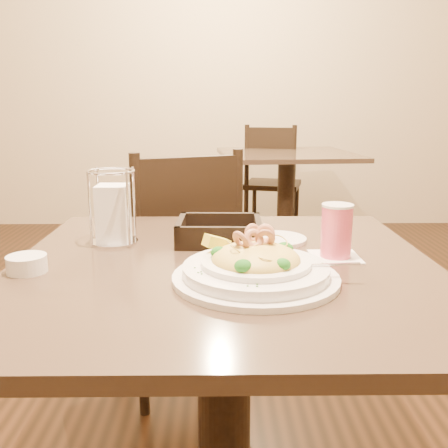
{
  "coord_description": "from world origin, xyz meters",
  "views": [
    {
      "loc": [
        -0.01,
        -1.01,
        1.08
      ],
      "look_at": [
        0.0,
        0.02,
        0.83
      ],
      "focal_mm": 40.0,
      "sensor_mm": 36.0,
      "label": 1
    }
  ],
  "objects_px": {
    "dining_chair_near": "(179,265)",
    "dining_chair_far": "(272,180)",
    "napkin_caddy": "(113,212)",
    "side_plate": "(277,239)",
    "butter_ramekin": "(27,264)",
    "bread_basket": "(219,234)",
    "pasta_bowl": "(256,266)",
    "drink_glass": "(336,231)",
    "background_table": "(286,186)",
    "main_table": "(224,364)"
  },
  "relations": [
    {
      "from": "dining_chair_near",
      "to": "dining_chair_far",
      "type": "relative_size",
      "value": 1.0
    },
    {
      "from": "pasta_bowl",
      "to": "butter_ramekin",
      "type": "relative_size",
      "value": 4.48
    },
    {
      "from": "dining_chair_far",
      "to": "bread_basket",
      "type": "bearing_deg",
      "value": 95.55
    },
    {
      "from": "napkin_caddy",
      "to": "butter_ramekin",
      "type": "xyz_separation_m",
      "value": [
        -0.13,
        -0.22,
        -0.06
      ]
    },
    {
      "from": "main_table",
      "to": "pasta_bowl",
      "type": "height_order",
      "value": "pasta_bowl"
    },
    {
      "from": "background_table",
      "to": "pasta_bowl",
      "type": "height_order",
      "value": "pasta_bowl"
    },
    {
      "from": "drink_glass",
      "to": "background_table",
      "type": "bearing_deg",
      "value": 84.75
    },
    {
      "from": "dining_chair_far",
      "to": "side_plate",
      "type": "height_order",
      "value": "dining_chair_far"
    },
    {
      "from": "napkin_caddy",
      "to": "butter_ramekin",
      "type": "height_order",
      "value": "napkin_caddy"
    },
    {
      "from": "dining_chair_near",
      "to": "butter_ramekin",
      "type": "relative_size",
      "value": 11.82
    },
    {
      "from": "pasta_bowl",
      "to": "napkin_caddy",
      "type": "xyz_separation_m",
      "value": [
        -0.32,
        0.27,
        0.05
      ]
    },
    {
      "from": "background_table",
      "to": "side_plate",
      "type": "bearing_deg",
      "value": -98.3
    },
    {
      "from": "bread_basket",
      "to": "side_plate",
      "type": "height_order",
      "value": "bread_basket"
    },
    {
      "from": "pasta_bowl",
      "to": "side_plate",
      "type": "bearing_deg",
      "value": 75.38
    },
    {
      "from": "dining_chair_near",
      "to": "dining_chair_far",
      "type": "bearing_deg",
      "value": -127.06
    },
    {
      "from": "dining_chair_far",
      "to": "side_plate",
      "type": "xyz_separation_m",
      "value": [
        -0.28,
        -2.74,
        0.26
      ]
    },
    {
      "from": "drink_glass",
      "to": "butter_ramekin",
      "type": "xyz_separation_m",
      "value": [
        -0.64,
        -0.09,
        -0.04
      ]
    },
    {
      "from": "main_table",
      "to": "background_table",
      "type": "height_order",
      "value": "same"
    },
    {
      "from": "background_table",
      "to": "dining_chair_near",
      "type": "distance_m",
      "value": 1.83
    },
    {
      "from": "pasta_bowl",
      "to": "dining_chair_far",
      "type": "bearing_deg",
      "value": 83.27
    },
    {
      "from": "dining_chair_near",
      "to": "butter_ramekin",
      "type": "bearing_deg",
      "value": 51.88
    },
    {
      "from": "main_table",
      "to": "dining_chair_far",
      "type": "xyz_separation_m",
      "value": [
        0.42,
        2.92,
        -0.02
      ]
    },
    {
      "from": "side_plate",
      "to": "napkin_caddy",
      "type": "bearing_deg",
      "value": -178.15
    },
    {
      "from": "dining_chair_near",
      "to": "napkin_caddy",
      "type": "distance_m",
      "value": 0.7
    },
    {
      "from": "side_plate",
      "to": "butter_ramekin",
      "type": "xyz_separation_m",
      "value": [
        -0.53,
        -0.23,
        0.01
      ]
    },
    {
      "from": "drink_glass",
      "to": "side_plate",
      "type": "relative_size",
      "value": 0.82
    },
    {
      "from": "napkin_caddy",
      "to": "butter_ramekin",
      "type": "bearing_deg",
      "value": -121.35
    },
    {
      "from": "background_table",
      "to": "bread_basket",
      "type": "bearing_deg",
      "value": -101.68
    },
    {
      "from": "background_table",
      "to": "side_plate",
      "type": "distance_m",
      "value": 2.35
    },
    {
      "from": "pasta_bowl",
      "to": "drink_glass",
      "type": "distance_m",
      "value": 0.24
    },
    {
      "from": "background_table",
      "to": "napkin_caddy",
      "type": "height_order",
      "value": "napkin_caddy"
    },
    {
      "from": "dining_chair_near",
      "to": "dining_chair_far",
      "type": "xyz_separation_m",
      "value": [
        0.57,
        2.15,
        0.0
      ]
    },
    {
      "from": "dining_chair_far",
      "to": "pasta_bowl",
      "type": "distance_m",
      "value": 3.06
    },
    {
      "from": "side_plate",
      "to": "dining_chair_far",
      "type": "bearing_deg",
      "value": 84.11
    },
    {
      "from": "main_table",
      "to": "bread_basket",
      "type": "xyz_separation_m",
      "value": [
        -0.01,
        0.17,
        0.26
      ]
    },
    {
      "from": "bread_basket",
      "to": "pasta_bowl",
      "type": "bearing_deg",
      "value": -76.3
    },
    {
      "from": "main_table",
      "to": "background_table",
      "type": "relative_size",
      "value": 0.92
    },
    {
      "from": "drink_glass",
      "to": "butter_ramekin",
      "type": "height_order",
      "value": "drink_glass"
    },
    {
      "from": "main_table",
      "to": "pasta_bowl",
      "type": "relative_size",
      "value": 2.55
    },
    {
      "from": "drink_glass",
      "to": "napkin_caddy",
      "type": "bearing_deg",
      "value": 166.35
    },
    {
      "from": "dining_chair_near",
      "to": "pasta_bowl",
      "type": "distance_m",
      "value": 0.95
    },
    {
      "from": "napkin_caddy",
      "to": "side_plate",
      "type": "bearing_deg",
      "value": 1.85
    },
    {
      "from": "dining_chair_far",
      "to": "butter_ramekin",
      "type": "bearing_deg",
      "value": 89.09
    },
    {
      "from": "side_plate",
      "to": "butter_ramekin",
      "type": "height_order",
      "value": "butter_ramekin"
    },
    {
      "from": "bread_basket",
      "to": "napkin_caddy",
      "type": "height_order",
      "value": "napkin_caddy"
    },
    {
      "from": "butter_ramekin",
      "to": "napkin_caddy",
      "type": "bearing_deg",
      "value": 58.65
    },
    {
      "from": "pasta_bowl",
      "to": "dining_chair_near",
      "type": "bearing_deg",
      "value": 103.95
    },
    {
      "from": "bread_basket",
      "to": "butter_ramekin",
      "type": "xyz_separation_m",
      "value": [
        -0.39,
        -0.22,
        -0.0
      ]
    },
    {
      "from": "background_table",
      "to": "dining_chair_near",
      "type": "bearing_deg",
      "value": -110.08
    },
    {
      "from": "background_table",
      "to": "bread_basket",
      "type": "height_order",
      "value": "bread_basket"
    }
  ]
}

